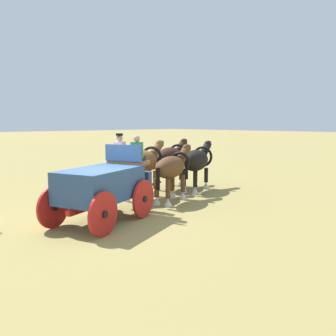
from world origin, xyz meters
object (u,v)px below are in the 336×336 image
(draft_horse_rear_off, at_px, (172,168))
(draft_horse_rear_near, at_px, (143,164))
(draft_horse_lead_near, at_px, (171,158))
(show_wagon, at_px, (104,184))
(draft_horse_lead_off, at_px, (197,161))

(draft_horse_rear_off, bearing_deg, draft_horse_rear_near, 111.48)
(draft_horse_rear_off, relative_size, draft_horse_lead_near, 0.96)
(show_wagon, height_order, draft_horse_rear_off, show_wagon)
(draft_horse_rear_off, distance_m, draft_horse_lead_off, 2.58)
(draft_horse_lead_near, distance_m, draft_horse_lead_off, 1.30)
(draft_horse_lead_off, bearing_deg, show_wagon, -165.61)
(draft_horse_rear_off, height_order, draft_horse_lead_near, draft_horse_lead_near)
(show_wagon, bearing_deg, draft_horse_rear_near, 31.00)
(show_wagon, bearing_deg, draft_horse_rear_off, 10.01)
(draft_horse_lead_off, bearing_deg, draft_horse_rear_off, -159.52)
(draft_horse_rear_near, relative_size, draft_horse_lead_off, 1.00)
(draft_horse_rear_near, xyz_separation_m, draft_horse_rear_off, (0.48, -1.21, -0.12))
(show_wagon, relative_size, draft_horse_rear_near, 1.91)
(draft_horse_rear_near, distance_m, draft_horse_lead_off, 2.91)
(show_wagon, bearing_deg, draft_horse_lead_near, 26.55)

